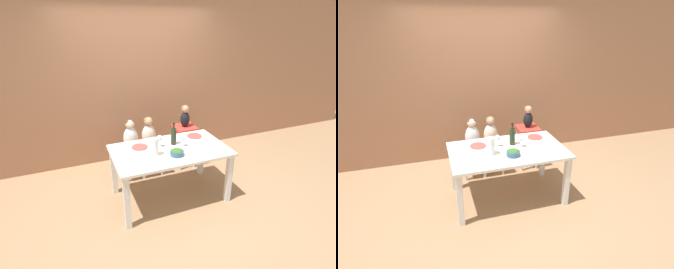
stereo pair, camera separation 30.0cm
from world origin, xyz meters
The scene contains 18 objects.
ground_plane centered at (0.00, 0.00, 0.00)m, with size 14.00×14.00×0.00m, color #9E7A56.
wall_back centered at (0.00, 1.39, 1.35)m, with size 10.00×0.06×2.70m.
dining_table centered at (0.00, 0.00, 0.63)m, with size 1.49×0.88×0.73m.
chair_far_left centered at (-0.34, 0.72, 0.39)m, with size 0.40×0.41×0.47m.
chair_far_center centered at (-0.05, 0.72, 0.39)m, with size 0.40×0.41×0.47m.
chair_right_highchair centered at (0.56, 0.72, 0.55)m, with size 0.34×0.35×0.70m.
person_child_left centered at (-0.34, 0.72, 0.69)m, with size 0.22×0.19×0.47m.
person_child_center centered at (-0.05, 0.72, 0.69)m, with size 0.22×0.19×0.47m.
person_baby_right centered at (0.56, 0.72, 0.89)m, with size 0.15×0.13×0.35m.
wine_bottle centered at (0.10, 0.12, 0.85)m, with size 0.07×0.07×0.30m.
paper_towel_roll centered at (-0.24, -0.08, 0.84)m, with size 0.10×0.10×0.22m.
wine_glass_near centered at (0.19, 0.01, 0.85)m, with size 0.07×0.07×0.17m.
wine_glass_far centered at (-0.10, 0.12, 0.85)m, with size 0.07×0.07×0.17m.
salad_bowl_large centered at (0.02, -0.19, 0.77)m, with size 0.17×0.17×0.08m.
dinner_plate_front_left centered at (-0.45, -0.18, 0.74)m, with size 0.21×0.21×0.01m.
dinner_plate_back_left centered at (-0.35, 0.20, 0.74)m, with size 0.21×0.21×0.01m.
dinner_plate_back_right centered at (0.48, 0.25, 0.74)m, with size 0.21×0.21×0.01m.
dinner_plate_front_right centered at (0.37, -0.24, 0.74)m, with size 0.21×0.21×0.01m.
Camera 1 is at (-1.16, -2.80, 2.24)m, focal length 28.00 mm.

